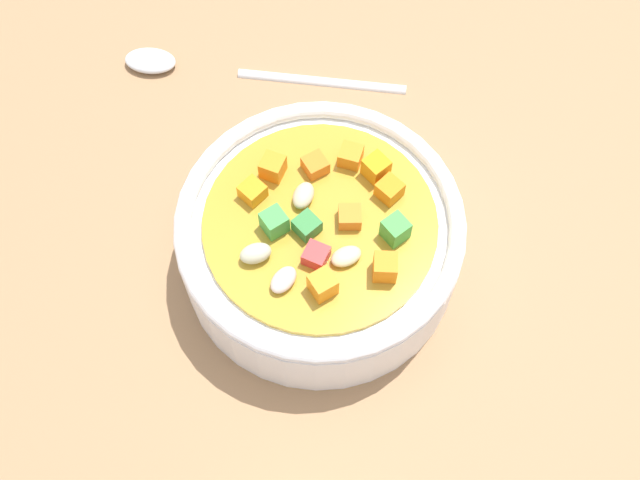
% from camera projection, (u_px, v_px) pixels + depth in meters
% --- Properties ---
extents(ground_plane, '(1.40, 1.40, 0.02)m').
position_uv_depth(ground_plane, '(320.00, 266.00, 0.55)').
color(ground_plane, '#9E754F').
extents(soup_bowl_main, '(0.18, 0.18, 0.07)m').
position_uv_depth(soup_bowl_main, '(320.00, 239.00, 0.51)').
color(soup_bowl_main, white).
rests_on(soup_bowl_main, ground_plane).
extents(spoon, '(0.14, 0.17, 0.01)m').
position_uv_depth(spoon, '(226.00, 69.00, 0.60)').
color(spoon, silver).
rests_on(spoon, ground_plane).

